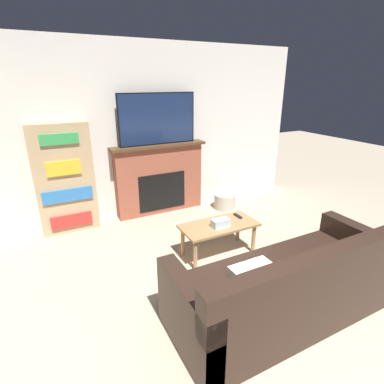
% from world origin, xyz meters
% --- Properties ---
extents(wall_back, '(5.57, 0.06, 2.70)m').
position_xyz_m(wall_back, '(0.00, 3.72, 1.35)').
color(wall_back, silver).
rests_on(wall_back, ground_plane).
extents(fireplace, '(1.57, 0.28, 1.17)m').
position_xyz_m(fireplace, '(0.13, 3.58, 0.59)').
color(fireplace, brown).
rests_on(fireplace, ground_plane).
extents(tv, '(1.25, 0.03, 0.79)m').
position_xyz_m(tv, '(0.13, 3.56, 1.56)').
color(tv, black).
rests_on(tv, fireplace).
extents(couch, '(2.21, 0.88, 0.86)m').
position_xyz_m(couch, '(0.29, 0.74, 0.30)').
color(couch, black).
rests_on(couch, ground_plane).
extents(coffee_table, '(0.98, 0.47, 0.42)m').
position_xyz_m(coffee_table, '(0.29, 1.95, 0.36)').
color(coffee_table, '#A87A4C').
rests_on(coffee_table, ground_plane).
extents(tissue_box, '(0.22, 0.12, 0.10)m').
position_xyz_m(tissue_box, '(0.27, 1.89, 0.47)').
color(tissue_box, silver).
rests_on(tissue_box, coffee_table).
extents(remote_control, '(0.04, 0.15, 0.02)m').
position_xyz_m(remote_control, '(0.64, 2.03, 0.43)').
color(remote_control, black).
rests_on(remote_control, coffee_table).
extents(bookshelf, '(0.80, 0.29, 1.60)m').
position_xyz_m(bookshelf, '(-1.32, 3.56, 0.79)').
color(bookshelf, tan).
rests_on(bookshelf, ground_plane).
extents(storage_basket, '(0.37, 0.37, 0.26)m').
position_xyz_m(storage_basket, '(1.18, 3.18, 0.13)').
color(storage_basket, '#BCB29E').
rests_on(storage_basket, ground_plane).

